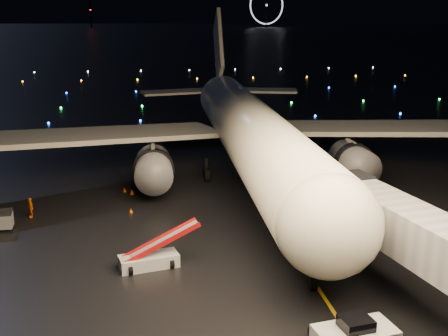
{
  "coord_description": "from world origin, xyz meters",
  "views": [
    {
      "loc": [
        0.52,
        -34.94,
        18.14
      ],
      "look_at": [
        7.52,
        12.0,
        5.0
      ],
      "focal_mm": 45.0,
      "sensor_mm": 36.0,
      "label": 1
    }
  ],
  "objects": [
    {
      "name": "safety_cone_0",
      "position": [
        -0.81,
        15.54,
        0.22
      ],
      "size": [
        0.49,
        0.49,
        0.44
      ],
      "primitive_type": "cone",
      "rotation": [
        0.0,
        0.0,
        0.3
      ],
      "color": "#F85800",
      "rests_on": "ground"
    },
    {
      "name": "lane_centre",
      "position": [
        12.0,
        15.0,
        0.01
      ],
      "size": [
        0.25,
        80.0,
        0.02
      ],
      "primitive_type": "cube",
      "color": "#E5B00D",
      "rests_on": "ground"
    },
    {
      "name": "crew_c",
      "position": [
        -9.87,
        15.68,
        0.94
      ],
      "size": [
        0.81,
        1.19,
        1.88
      ],
      "primitive_type": "imported",
      "rotation": [
        0.0,
        0.0,
        -1.21
      ],
      "color": "orange",
      "rests_on": "ground"
    },
    {
      "name": "airliner",
      "position": [
        12.23,
        27.15,
        9.42
      ],
      "size": [
        68.0,
        64.75,
        18.84
      ],
      "primitive_type": null,
      "rotation": [
        0.0,
        0.0,
        -0.02
      ],
      "color": "white",
      "rests_on": "ground"
    },
    {
      "name": "safety_cone_2",
      "position": [
        -0.77,
        21.17,
        0.26
      ],
      "size": [
        0.47,
        0.47,
        0.53
      ],
      "primitive_type": "cone",
      "rotation": [
        0.0,
        0.0,
        0.02
      ],
      "color": "#F85800",
      "rests_on": "ground"
    },
    {
      "name": "pushback_tug",
      "position": [
        11.67,
        -9.06,
        1.05
      ],
      "size": [
        4.74,
        3.0,
        2.11
      ],
      "primitive_type": "cube",
      "rotation": [
        0.0,
        0.0,
        0.16
      ],
      "color": "silver",
      "rests_on": "ground"
    },
    {
      "name": "taxiway_lights",
      "position": [
        0.0,
        106.0,
        0.18
      ],
      "size": [
        164.0,
        92.0,
        0.36
      ],
      "primitive_type": null,
      "color": "black",
      "rests_on": "ground"
    },
    {
      "name": "baggage_cart_0",
      "position": [
        -11.93,
        12.88,
        0.86
      ],
      "size": [
        2.1,
        1.53,
        1.72
      ],
      "primitive_type": "cube",
      "rotation": [
        0.0,
        0.0,
        0.06
      ],
      "color": "gray",
      "rests_on": "ground"
    },
    {
      "name": "radio_mast",
      "position": [
        -60.0,
        740.0,
        32.0
      ],
      "size": [
        1.8,
        1.8,
        64.0
      ],
      "primitive_type": "cylinder",
      "color": "black",
      "rests_on": "ground"
    },
    {
      "name": "ferris_wheel",
      "position": [
        170.0,
        720.0,
        26.0
      ],
      "size": [
        49.33,
        16.8,
        52.0
      ],
      "primitive_type": null,
      "rotation": [
        0.0,
        0.0,
        0.26
      ],
      "color": "black",
      "rests_on": "ground"
    },
    {
      "name": "belt_loader",
      "position": [
        0.64,
        3.48,
        1.53
      ],
      "size": [
        6.54,
        3.0,
        3.06
      ],
      "primitive_type": null,
      "rotation": [
        0.0,
        0.0,
        0.21
      ],
      "color": "silver",
      "rests_on": "ground"
    },
    {
      "name": "ground",
      "position": [
        0.0,
        300.0,
        0.0
      ],
      "size": [
        2000.0,
        2000.0,
        0.0
      ],
      "primitive_type": "plane",
      "color": "black",
      "rests_on": "ground"
    },
    {
      "name": "safety_cone_1",
      "position": [
        -1.54,
        22.1,
        0.23
      ],
      "size": [
        0.51,
        0.51,
        0.46
      ],
      "primitive_type": "cone",
      "rotation": [
        0.0,
        0.0,
        0.31
      ],
      "color": "#F85800",
      "rests_on": "ground"
    }
  ]
}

